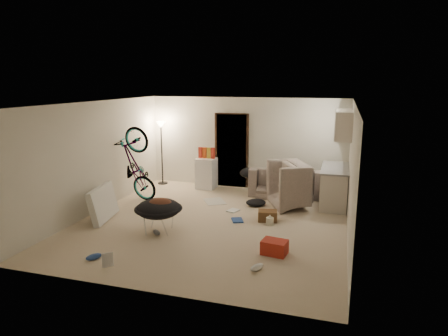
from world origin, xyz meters
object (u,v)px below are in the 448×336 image
(kitchen_counter, at_px, (334,187))
(saucer_chair, at_px, (159,213))
(sofa, at_px, (286,185))
(tv_box, at_px, (103,203))
(juicer, at_px, (270,221))
(floor_lamp, at_px, (161,139))
(mini_fridge, at_px, (207,173))
(bicycle, at_px, (136,181))
(drink_case_a, at_px, (268,216))
(armchair, at_px, (304,190))
(drink_case_b, at_px, (274,247))

(kitchen_counter, distance_m, saucer_chair, 4.33)
(sofa, distance_m, tv_box, 4.60)
(tv_box, height_order, juicer, tv_box)
(floor_lamp, relative_size, tv_box, 1.64)
(mini_fridge, xyz_separation_m, tv_box, (-1.29, -3.08, -0.06))
(bicycle, bearing_deg, saucer_chair, -132.40)
(kitchen_counter, xyz_separation_m, juicer, (-1.23, -1.84, -0.35))
(sofa, xyz_separation_m, tv_box, (-3.51, -2.98, 0.09))
(kitchen_counter, relative_size, mini_fridge, 1.77)
(floor_lamp, height_order, sofa, floor_lamp)
(drink_case_a, relative_size, juicer, 1.74)
(kitchen_counter, relative_size, juicer, 6.56)
(armchair, height_order, saucer_chair, armchair)
(armchair, bearing_deg, drink_case_b, 150.45)
(floor_lamp, bearing_deg, drink_case_a, -32.70)
(bicycle, bearing_deg, mini_fridge, -30.34)
(mini_fridge, bearing_deg, sofa, -0.27)
(armchair, height_order, bicycle, bicycle)
(bicycle, height_order, juicer, bicycle)
(kitchen_counter, height_order, saucer_chair, kitchen_counter)
(mini_fridge, xyz_separation_m, juicer, (2.22, -2.39, -0.33))
(tv_box, bearing_deg, bicycle, 79.61)
(bicycle, xyz_separation_m, drink_case_a, (3.41, -0.52, -0.39))
(armchair, bearing_deg, kitchen_counter, -94.90)
(kitchen_counter, relative_size, sofa, 0.80)
(juicer, bearing_deg, mini_fridge, 132.88)
(mini_fridge, distance_m, tv_box, 3.34)
(armchair, xyz_separation_m, bicycle, (-4.04, -0.82, 0.11))
(juicer, bearing_deg, armchair, 71.17)
(mini_fridge, bearing_deg, drink_case_a, -43.10)
(armchair, relative_size, drink_case_b, 2.81)
(bicycle, bearing_deg, drink_case_a, -90.77)
(floor_lamp, relative_size, saucer_chair, 1.92)
(bicycle, xyz_separation_m, drink_case_b, (3.83, -2.14, -0.38))
(saucer_chair, xyz_separation_m, juicer, (2.04, 1.02, -0.30))
(armchair, distance_m, drink_case_a, 1.51)
(kitchen_counter, relative_size, tv_box, 1.36)
(tv_box, bearing_deg, saucer_chair, -22.73)
(sofa, bearing_deg, kitchen_counter, 155.82)
(sofa, height_order, juicer, sofa)
(armchair, bearing_deg, sofa, 11.31)
(sofa, height_order, saucer_chair, saucer_chair)
(armchair, relative_size, tv_box, 1.09)
(floor_lamp, bearing_deg, bicycle, -86.69)
(saucer_chair, relative_size, juicer, 4.11)
(mini_fridge, distance_m, saucer_chair, 3.41)
(sofa, xyz_separation_m, mini_fridge, (-2.22, 0.10, 0.15))
(floor_lamp, relative_size, drink_case_b, 4.26)
(kitchen_counter, distance_m, bicycle, 4.85)
(kitchen_counter, xyz_separation_m, armchair, (-0.69, -0.26, -0.05))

